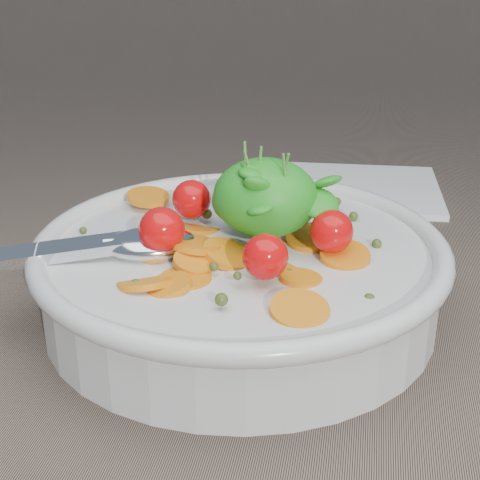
# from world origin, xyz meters

# --- Properties ---
(ground) EXTENTS (6.00, 6.00, 0.00)m
(ground) POSITION_xyz_m (0.00, 0.00, 0.00)
(ground) COLOR #796656
(ground) RESTS_ON ground
(bowl) EXTENTS (0.30, 0.27, 0.12)m
(bowl) POSITION_xyz_m (-0.02, 0.00, 0.03)
(bowl) COLOR silver
(bowl) RESTS_ON ground
(napkin) EXTENTS (0.17, 0.15, 0.01)m
(napkin) POSITION_xyz_m (0.05, 0.26, 0.00)
(napkin) COLOR white
(napkin) RESTS_ON ground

